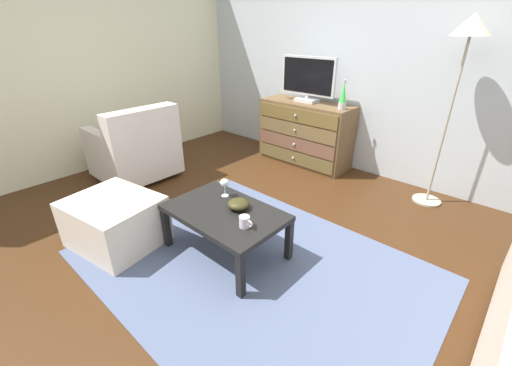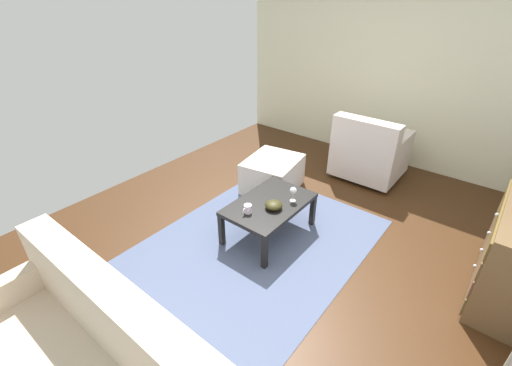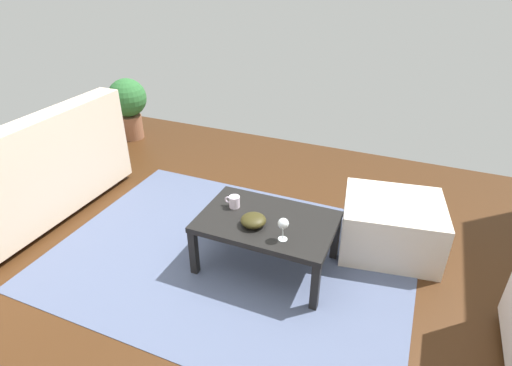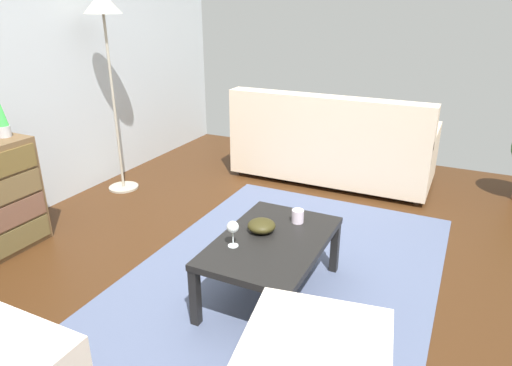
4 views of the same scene
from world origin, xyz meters
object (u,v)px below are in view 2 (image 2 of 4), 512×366
object	(u,v)px
coffee_table	(269,206)
bowl_decorative	(274,205)
mug	(248,209)
ottoman	(272,174)
wine_glass	(293,191)
armchair	(369,153)

from	to	relation	value
coffee_table	bowl_decorative	size ratio (longest dim) A/B	5.40
coffee_table	mug	distance (m)	0.29
coffee_table	ottoman	size ratio (longest dim) A/B	1.32
wine_glass	bowl_decorative	world-z (taller)	wine_glass
coffee_table	armchair	xyz separation A→B (m)	(-1.84, 0.29, 0.01)
wine_glass	armchair	distance (m)	1.68
bowl_decorative	ottoman	size ratio (longest dim) A/B	0.24
mug	ottoman	world-z (taller)	mug
armchair	ottoman	world-z (taller)	armchair
armchair	ottoman	bearing A→B (deg)	-37.69
coffee_table	ottoman	distance (m)	0.96
wine_glass	coffee_table	bearing A→B (deg)	-43.73
coffee_table	mug	bearing A→B (deg)	-12.10
mug	ottoman	distance (m)	1.18
wine_glass	mug	world-z (taller)	wine_glass
bowl_decorative	ottoman	world-z (taller)	bowl_decorative
wine_glass	mug	distance (m)	0.50
wine_glass	ottoman	world-z (taller)	wine_glass
coffee_table	wine_glass	xyz separation A→B (m)	(-0.17, 0.17, 0.16)
armchair	coffee_table	bearing A→B (deg)	-8.84
armchair	mug	bearing A→B (deg)	-9.27
bowl_decorative	ottoman	bearing A→B (deg)	-143.44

